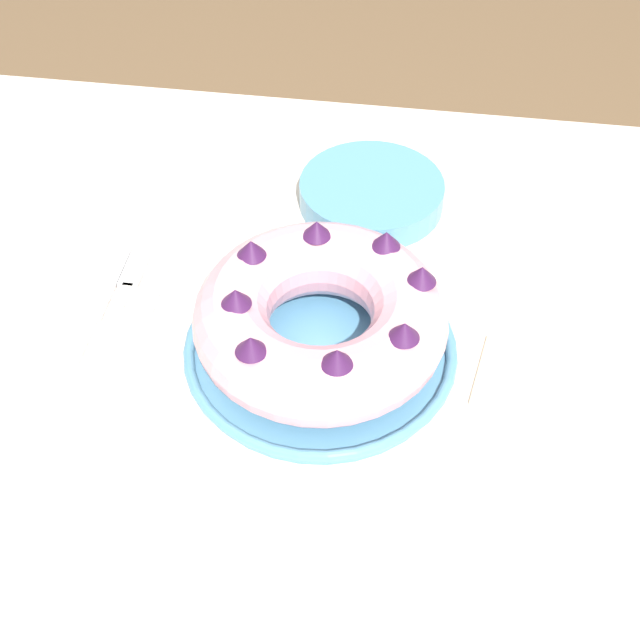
{
  "coord_description": "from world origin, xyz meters",
  "views": [
    {
      "loc": [
        0.11,
        -0.61,
        1.45
      ],
      "look_at": [
        0.02,
        -0.0,
        0.8
      ],
      "focal_mm": 50.0,
      "sensor_mm": 36.0,
      "label": 1
    }
  ],
  "objects_px": {
    "bundt_cake": "(320,319)",
    "side_bowl": "(371,194)",
    "serving_knife": "(91,322)",
    "serving_dish": "(320,352)",
    "fork": "(120,305)",
    "napkin": "(545,385)",
    "cake_knife": "(140,322)"
  },
  "relations": [
    {
      "from": "bundt_cake",
      "to": "napkin",
      "type": "xyz_separation_m",
      "value": [
        0.23,
        -0.0,
        -0.06
      ]
    },
    {
      "from": "cake_knife",
      "to": "napkin",
      "type": "height_order",
      "value": "cake_knife"
    },
    {
      "from": "napkin",
      "to": "cake_knife",
      "type": "bearing_deg",
      "value": 176.71
    },
    {
      "from": "bundt_cake",
      "to": "serving_knife",
      "type": "height_order",
      "value": "bundt_cake"
    },
    {
      "from": "serving_dish",
      "to": "bundt_cake",
      "type": "height_order",
      "value": "bundt_cake"
    },
    {
      "from": "fork",
      "to": "serving_knife",
      "type": "xyz_separation_m",
      "value": [
        -0.02,
        -0.03,
        -0.0
      ]
    },
    {
      "from": "cake_knife",
      "to": "bundt_cake",
      "type": "bearing_deg",
      "value": -12.15
    },
    {
      "from": "side_bowl",
      "to": "bundt_cake",
      "type": "bearing_deg",
      "value": -95.48
    },
    {
      "from": "serving_dish",
      "to": "cake_knife",
      "type": "height_order",
      "value": "serving_dish"
    },
    {
      "from": "serving_knife",
      "to": "side_bowl",
      "type": "distance_m",
      "value": 0.38
    },
    {
      "from": "side_bowl",
      "to": "serving_dish",
      "type": "bearing_deg",
      "value": -95.52
    },
    {
      "from": "side_bowl",
      "to": "napkin",
      "type": "distance_m",
      "value": 0.34
    },
    {
      "from": "bundt_cake",
      "to": "side_bowl",
      "type": "distance_m",
      "value": 0.27
    },
    {
      "from": "fork",
      "to": "napkin",
      "type": "distance_m",
      "value": 0.47
    },
    {
      "from": "bundt_cake",
      "to": "cake_knife",
      "type": "relative_size",
      "value": 1.48
    },
    {
      "from": "fork",
      "to": "cake_knife",
      "type": "relative_size",
      "value": 1.15
    },
    {
      "from": "serving_knife",
      "to": "cake_knife",
      "type": "distance_m",
      "value": 0.05
    },
    {
      "from": "serving_dish",
      "to": "fork",
      "type": "height_order",
      "value": "serving_dish"
    },
    {
      "from": "fork",
      "to": "serving_knife",
      "type": "bearing_deg",
      "value": -126.29
    },
    {
      "from": "serving_knife",
      "to": "cake_knife",
      "type": "relative_size",
      "value": 1.21
    },
    {
      "from": "serving_dish",
      "to": "fork",
      "type": "distance_m",
      "value": 0.23
    },
    {
      "from": "bundt_cake",
      "to": "cake_knife",
      "type": "xyz_separation_m",
      "value": [
        -0.2,
        0.02,
        -0.06
      ]
    },
    {
      "from": "serving_dish",
      "to": "fork",
      "type": "bearing_deg",
      "value": 169.52
    },
    {
      "from": "cake_knife",
      "to": "serving_dish",
      "type": "bearing_deg",
      "value": -12.16
    },
    {
      "from": "bundt_cake",
      "to": "serving_knife",
      "type": "relative_size",
      "value": 1.22
    },
    {
      "from": "serving_dish",
      "to": "napkin",
      "type": "relative_size",
      "value": 2.06
    },
    {
      "from": "bundt_cake",
      "to": "serving_knife",
      "type": "xyz_separation_m",
      "value": [
        -0.25,
        0.01,
        -0.06
      ]
    },
    {
      "from": "serving_dish",
      "to": "fork",
      "type": "relative_size",
      "value": 1.42
    },
    {
      "from": "fork",
      "to": "cake_knife",
      "type": "height_order",
      "value": "cake_knife"
    },
    {
      "from": "serving_dish",
      "to": "cake_knife",
      "type": "distance_m",
      "value": 0.2
    },
    {
      "from": "serving_dish",
      "to": "serving_knife",
      "type": "distance_m",
      "value": 0.25
    },
    {
      "from": "napkin",
      "to": "serving_dish",
      "type": "bearing_deg",
      "value": 179.12
    }
  ]
}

